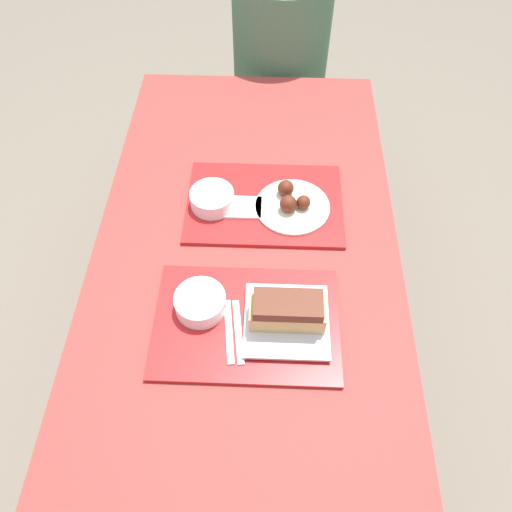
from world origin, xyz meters
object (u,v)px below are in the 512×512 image
(bowl_coleslaw_near, at_px, (200,302))
(wings_plate_far, at_px, (292,203))
(tray_near, at_px, (247,323))
(bowl_coleslaw_far, at_px, (212,198))
(tray_far, at_px, (264,203))
(brisket_sandwich_plate, at_px, (287,315))
(person_seated_across, at_px, (281,40))

(bowl_coleslaw_near, relative_size, wings_plate_far, 0.59)
(tray_near, bearing_deg, bowl_coleslaw_far, 107.02)
(tray_far, relative_size, wings_plate_far, 2.10)
(tray_near, bearing_deg, wings_plate_far, 73.78)
(bowl_coleslaw_near, distance_m, wings_plate_far, 0.41)
(bowl_coleslaw_near, height_order, brisket_sandwich_plate, brisket_sandwich_plate)
(bowl_coleslaw_near, xyz_separation_m, bowl_coleslaw_far, (-0.00, 0.34, 0.00))
(tray_far, xyz_separation_m, bowl_coleslaw_near, (-0.15, -0.36, 0.03))
(brisket_sandwich_plate, xyz_separation_m, wings_plate_far, (0.01, 0.38, -0.02))
(tray_far, bearing_deg, wings_plate_far, -10.88)
(bowl_coleslaw_far, height_order, person_seated_across, person_seated_across)
(bowl_coleslaw_far, distance_m, person_seated_across, 0.89)
(brisket_sandwich_plate, relative_size, bowl_coleslaw_far, 1.62)
(bowl_coleslaw_far, relative_size, wings_plate_far, 0.59)
(brisket_sandwich_plate, xyz_separation_m, bowl_coleslaw_far, (-0.21, 0.38, -0.01))
(bowl_coleslaw_near, relative_size, person_seated_across, 0.17)
(tray_near, relative_size, bowl_coleslaw_far, 3.58)
(tray_far, distance_m, person_seated_across, 0.86)
(bowl_coleslaw_near, bearing_deg, bowl_coleslaw_far, 90.43)
(bowl_coleslaw_far, bearing_deg, tray_near, -72.98)
(tray_far, xyz_separation_m, bowl_coleslaw_far, (-0.15, -0.02, 0.03))
(bowl_coleslaw_near, bearing_deg, tray_near, -16.74)
(tray_far, relative_size, brisket_sandwich_plate, 2.21)
(brisket_sandwich_plate, bearing_deg, person_seated_across, 91.01)
(bowl_coleslaw_far, height_order, wings_plate_far, wings_plate_far)
(bowl_coleslaw_near, xyz_separation_m, wings_plate_far, (0.22, 0.34, -0.01))
(bowl_coleslaw_far, xyz_separation_m, person_seated_across, (0.19, 0.87, -0.02))
(tray_far, bearing_deg, tray_near, -94.74)
(bowl_coleslaw_near, height_order, wings_plate_far, wings_plate_far)
(tray_far, height_order, bowl_coleslaw_far, bowl_coleslaw_far)
(bowl_coleslaw_far, bearing_deg, tray_far, 5.84)
(brisket_sandwich_plate, relative_size, wings_plate_far, 0.95)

